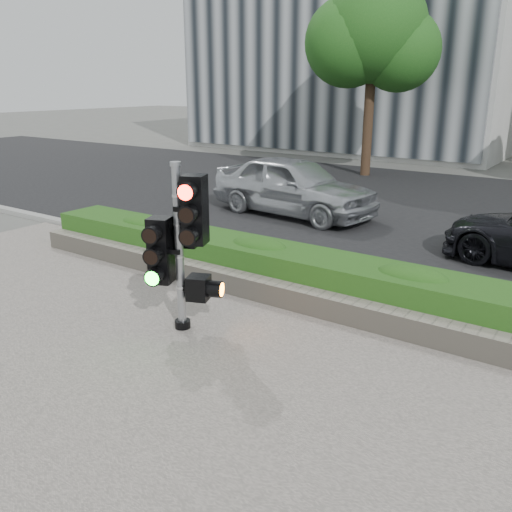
% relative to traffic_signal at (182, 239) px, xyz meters
% --- Properties ---
extents(ground, '(120.00, 120.00, 0.00)m').
position_rel_traffic_signal_xyz_m(ground, '(1.01, -0.42, -1.33)').
color(ground, '#51514C').
rests_on(ground, ground).
extents(sidewalk, '(16.00, 11.00, 0.03)m').
position_rel_traffic_signal_xyz_m(sidewalk, '(1.01, -2.92, -1.31)').
color(sidewalk, '#9E9389').
rests_on(sidewalk, ground).
extents(road, '(60.00, 13.00, 0.02)m').
position_rel_traffic_signal_xyz_m(road, '(1.01, 9.58, -1.32)').
color(road, black).
rests_on(road, ground).
extents(curb, '(60.00, 0.25, 0.12)m').
position_rel_traffic_signal_xyz_m(curb, '(1.01, 2.73, -1.27)').
color(curb, gray).
rests_on(curb, ground).
extents(stone_wall, '(12.00, 0.32, 0.34)m').
position_rel_traffic_signal_xyz_m(stone_wall, '(1.01, 1.48, -1.13)').
color(stone_wall, gray).
rests_on(stone_wall, sidewalk).
extents(hedge, '(12.00, 1.00, 0.68)m').
position_rel_traffic_signal_xyz_m(hedge, '(1.01, 2.13, -0.96)').
color(hedge, '#44892A').
rests_on(hedge, sidewalk).
extents(tree_left, '(4.61, 4.03, 7.34)m').
position_rel_traffic_signal_xyz_m(tree_left, '(-3.51, 14.14, 3.72)').
color(tree_left, black).
rests_on(tree_left, ground).
extents(traffic_signal, '(0.86, 0.75, 2.35)m').
position_rel_traffic_signal_xyz_m(traffic_signal, '(0.00, 0.00, 0.00)').
color(traffic_signal, black).
rests_on(traffic_signal, sidewalk).
extents(car_silver, '(4.72, 2.31, 1.55)m').
position_rel_traffic_signal_xyz_m(car_silver, '(-2.36, 6.88, -0.53)').
color(car_silver, '#B8BBC0').
rests_on(car_silver, road).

